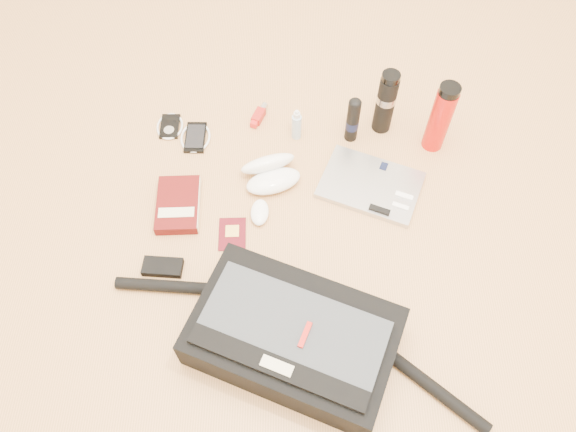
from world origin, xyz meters
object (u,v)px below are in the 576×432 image
at_px(book, 179,205).
at_px(thermos_black, 386,102).
at_px(messenger_bag, 292,336).
at_px(thermos_red, 440,118).
at_px(laptop, 371,185).

height_order(book, thermos_black, thermos_black).
relative_size(messenger_bag, thermos_red, 3.78).
height_order(messenger_bag, book, messenger_bag).
bearing_deg(book, laptop, 5.24).
bearing_deg(book, thermos_red, 15.05).
xyz_separation_m(book, thermos_black, (0.64, 0.33, 0.10)).
height_order(messenger_bag, thermos_black, thermos_black).
bearing_deg(thermos_black, thermos_red, -24.46).
relative_size(book, thermos_red, 0.77).
relative_size(laptop, thermos_black, 1.50).
relative_size(messenger_bag, book, 4.93).
bearing_deg(thermos_black, laptop, -101.87).
bearing_deg(messenger_bag, laptop, 86.18).
xyz_separation_m(messenger_bag, laptop, (0.24, 0.51, -0.06)).
distance_m(laptop, book, 0.60).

